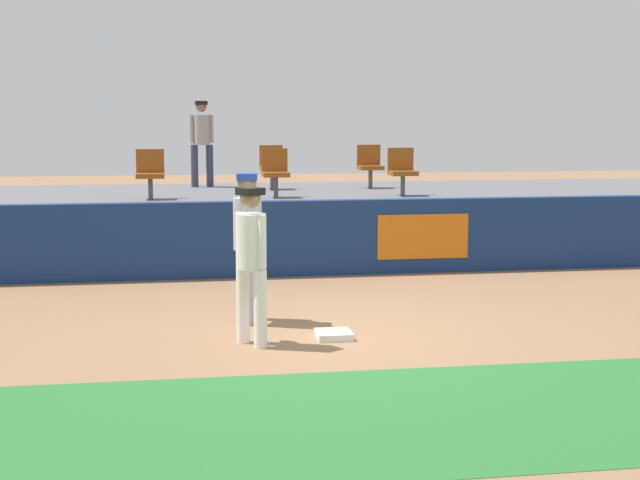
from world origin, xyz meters
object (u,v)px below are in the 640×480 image
at_px(player_runner_visitor, 248,236).
at_px(player_fielder_home, 251,255).
at_px(seat_front_center, 275,170).
at_px(seat_back_center, 272,165).
at_px(seat_back_right, 370,164).
at_px(seat_front_right, 402,169).
at_px(first_base, 334,335).
at_px(spectator_hooded, 202,137).
at_px(seat_front_left, 150,171).

bearing_deg(player_runner_visitor, player_fielder_home, 3.04).
xyz_separation_m(seat_front_center, seat_back_center, (0.13, 1.80, -0.00)).
relative_size(seat_back_right, seat_back_center, 1.00).
bearing_deg(seat_front_right, player_fielder_home, -118.71).
xyz_separation_m(first_base, player_fielder_home, (-0.95, -0.15, 0.97)).
distance_m(seat_back_center, spectator_hooded, 1.61).
xyz_separation_m(first_base, seat_back_center, (0.10, 7.43, 1.56)).
height_order(player_runner_visitor, seat_front_left, seat_front_left).
distance_m(seat_back_right, spectator_hooded, 3.36).
height_order(seat_front_right, seat_front_left, same).
relative_size(first_base, seat_front_left, 0.48).
relative_size(player_runner_visitor, seat_front_left, 2.18).
bearing_deg(first_base, player_fielder_home, -171.06).
distance_m(player_fielder_home, seat_front_center, 5.88).
xyz_separation_m(player_runner_visitor, spectator_hooded, (-0.31, 7.23, 1.05)).
height_order(seat_front_center, seat_back_center, same).
bearing_deg(seat_back_right, first_base, -105.22).
height_order(player_runner_visitor, seat_back_center, seat_back_center).
height_order(player_fielder_home, spectator_hooded, spectator_hooded).
xyz_separation_m(player_fielder_home, seat_front_center, (0.92, 5.78, 0.59)).
bearing_deg(seat_front_left, seat_front_center, -0.01).
xyz_separation_m(seat_front_center, seat_front_left, (-2.12, 0.00, 0.00)).
relative_size(seat_back_center, seat_front_left, 1.00).
distance_m(seat_front_center, seat_back_center, 1.80).
relative_size(seat_front_right, seat_back_right, 1.00).
height_order(first_base, spectator_hooded, spectator_hooded).
bearing_deg(player_fielder_home, first_base, 65.99).
bearing_deg(seat_back_center, spectator_hooded, 148.39).
height_order(seat_front_right, spectator_hooded, spectator_hooded).
bearing_deg(seat_front_left, player_runner_visitor, -74.71).
xyz_separation_m(first_base, seat_front_left, (-2.16, 5.63, 1.56)).
distance_m(seat_front_left, spectator_hooded, 2.82).
height_order(seat_front_right, seat_back_right, same).
distance_m(first_base, seat_back_right, 7.86).
distance_m(seat_front_center, seat_front_right, 2.25).
height_order(first_base, player_runner_visitor, player_runner_visitor).
xyz_separation_m(seat_front_right, spectator_hooded, (-3.42, 2.60, 0.51)).
relative_size(seat_back_right, spectator_hooded, 0.50).
bearing_deg(player_fielder_home, seat_front_left, 158.83).
bearing_deg(seat_front_left, spectator_hooded, 69.87).
relative_size(seat_front_right, seat_back_center, 1.00).
bearing_deg(seat_back_center, first_base, -90.74).
relative_size(player_fielder_home, spectator_hooded, 1.03).
bearing_deg(seat_front_center, seat_front_right, 0.01).
distance_m(first_base, seat_back_center, 7.59).
height_order(first_base, seat_front_center, seat_front_center).
xyz_separation_m(seat_front_center, seat_front_right, (2.25, 0.00, 0.00)).
bearing_deg(first_base, seat_front_right, 68.56).
distance_m(first_base, player_fielder_home, 1.37).
xyz_separation_m(seat_front_center, seat_back_right, (2.06, 1.80, 0.00)).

